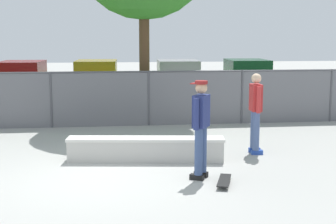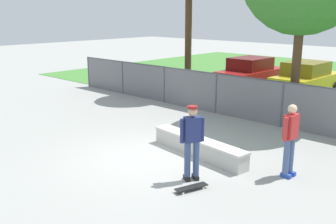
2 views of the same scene
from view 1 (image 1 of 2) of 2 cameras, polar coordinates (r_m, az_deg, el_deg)
ground_plane at (r=9.40m, az=-8.19°, el=-7.58°), size 80.00×80.00×0.00m
grass_strip at (r=24.74m, az=-7.51°, el=2.72°), size 31.81×20.00×0.02m
concrete_ledge at (r=10.45m, az=-2.61°, el=-4.35°), size 3.37×0.91×0.51m
skateboarder at (r=9.04m, az=3.85°, el=-1.44°), size 0.42×0.53×1.84m
skateboard at (r=8.93m, az=6.56°, el=-7.95°), size 0.44×0.82×0.09m
chainlink_fence at (r=14.41m, az=-7.87°, el=1.81°), size 19.88×0.07×1.63m
car_red at (r=20.13m, az=-16.56°, el=3.38°), size 2.17×4.28×1.66m
car_yellow at (r=20.13m, az=-8.29°, el=3.66°), size 2.17×4.28×1.66m
car_white at (r=20.11m, az=1.12°, el=3.74°), size 2.17×4.28×1.66m
car_green at (r=20.86m, az=9.09°, el=3.82°), size 2.17×4.28×1.66m
bystander at (r=11.14m, az=10.17°, el=0.28°), size 0.29×0.60×1.82m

